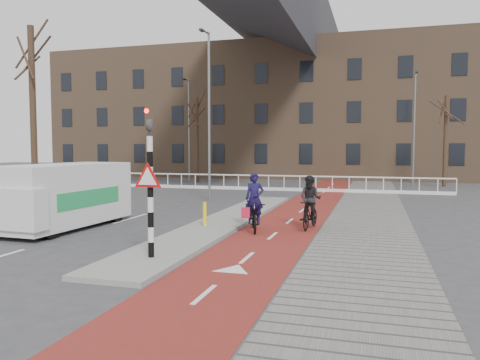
# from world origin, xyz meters

# --- Properties ---
(ground) EXTENTS (120.00, 120.00, 0.00)m
(ground) POSITION_xyz_m (0.00, 0.00, 0.00)
(ground) COLOR #38383A
(ground) RESTS_ON ground
(bike_lane) EXTENTS (2.50, 60.00, 0.01)m
(bike_lane) POSITION_xyz_m (1.50, 10.00, 0.01)
(bike_lane) COLOR maroon
(bike_lane) RESTS_ON ground
(sidewalk) EXTENTS (3.00, 60.00, 0.01)m
(sidewalk) POSITION_xyz_m (4.30, 10.00, 0.01)
(sidewalk) COLOR slate
(sidewalk) RESTS_ON ground
(curb_island) EXTENTS (1.80, 16.00, 0.12)m
(curb_island) POSITION_xyz_m (-0.70, 4.00, 0.06)
(curb_island) COLOR gray
(curb_island) RESTS_ON ground
(traffic_signal) EXTENTS (0.80, 0.80, 3.68)m
(traffic_signal) POSITION_xyz_m (-0.60, -2.02, 1.99)
(traffic_signal) COLOR black
(traffic_signal) RESTS_ON curb_island
(bollard) EXTENTS (0.12, 0.12, 0.80)m
(bollard) POSITION_xyz_m (-0.92, 2.51, 0.52)
(bollard) COLOR yellow
(bollard) RESTS_ON curb_island
(cyclist_near) EXTENTS (1.14, 1.92, 1.89)m
(cyclist_near) POSITION_xyz_m (0.75, 2.67, 0.64)
(cyclist_near) COLOR black
(cyclist_near) RESTS_ON bike_lane
(cyclist_far) EXTENTS (0.82, 1.69, 1.79)m
(cyclist_far) POSITION_xyz_m (2.45, 3.55, 0.75)
(cyclist_far) COLOR black
(cyclist_far) RESTS_ON bike_lane
(van) EXTENTS (2.25, 5.14, 2.17)m
(van) POSITION_xyz_m (-5.58, 1.45, 1.14)
(van) COLOR silver
(van) RESTS_ON ground
(railing) EXTENTS (28.00, 0.10, 0.99)m
(railing) POSITION_xyz_m (-5.00, 17.00, 0.31)
(railing) COLOR silver
(railing) RESTS_ON ground
(townhouse_row) EXTENTS (46.00, 10.00, 15.90)m
(townhouse_row) POSITION_xyz_m (-3.00, 32.00, 7.81)
(townhouse_row) COLOR #7F6047
(townhouse_row) RESTS_ON ground
(tree_left) EXTENTS (0.30, 0.30, 8.35)m
(tree_left) POSITION_xyz_m (-10.91, 6.43, 4.18)
(tree_left) COLOR #312116
(tree_left) RESTS_ON ground
(tree_mid) EXTENTS (0.27, 0.27, 6.54)m
(tree_mid) POSITION_xyz_m (-8.99, 22.44, 3.27)
(tree_mid) COLOR #312116
(tree_mid) RESTS_ON ground
(tree_right) EXTENTS (0.25, 0.25, 6.30)m
(tree_right) POSITION_xyz_m (9.16, 23.23, 3.15)
(tree_right) COLOR #312116
(tree_right) RESTS_ON ground
(streetlight_near) EXTENTS (0.12, 0.12, 8.53)m
(streetlight_near) POSITION_xyz_m (-3.67, 10.57, 4.26)
(streetlight_near) COLOR slate
(streetlight_near) RESTS_ON ground
(streetlight_left) EXTENTS (0.12, 0.12, 8.27)m
(streetlight_left) POSITION_xyz_m (-10.19, 23.73, 4.13)
(streetlight_left) COLOR slate
(streetlight_left) RESTS_ON ground
(streetlight_right) EXTENTS (0.12, 0.12, 7.89)m
(streetlight_right) POSITION_xyz_m (7.05, 22.52, 3.95)
(streetlight_right) COLOR slate
(streetlight_right) RESTS_ON ground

